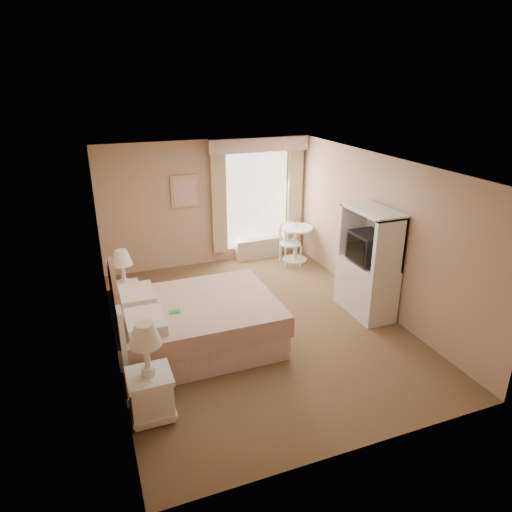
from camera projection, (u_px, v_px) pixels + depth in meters
name	position (u px, v px, depth m)	size (l,w,h in m)	color
room	(257.00, 250.00, 6.65)	(4.21, 5.51, 2.51)	brown
window	(258.00, 196.00, 9.27)	(2.05, 0.22, 2.51)	white
framed_art	(184.00, 191.00, 8.75)	(0.52, 0.04, 0.62)	tan
bed	(188.00, 323.00, 6.43)	(2.25, 1.77, 1.57)	tan
nightstand_near	(150.00, 383.00, 5.05)	(0.49, 0.49, 1.18)	white
nightstand_far	(125.00, 291.00, 7.27)	(0.45, 0.45, 1.10)	white
round_table	(296.00, 238.00, 9.42)	(0.69, 0.69, 0.73)	white
cafe_chair	(290.00, 240.00, 9.27)	(0.46, 0.46, 0.88)	white
armoire	(367.00, 271.00, 7.26)	(0.53, 1.05, 1.75)	white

